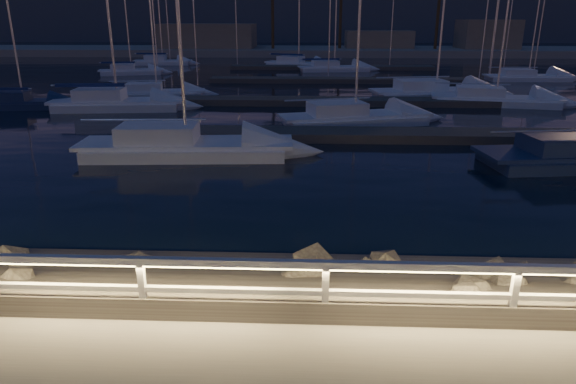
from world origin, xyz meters
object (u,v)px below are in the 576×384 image
Objects in this scene: sailboat_f at (351,116)px; sailboat_i at (130,71)px; sailboat_c at (492,98)px; sailboat_e at (21,102)px; sailboat_j at (154,92)px; sailboat_m at (161,61)px; sailboat_b at (181,145)px; sailboat_n at (297,63)px; sailboat_g at (432,91)px; sailboat_l at (526,76)px; sailboat_a at (114,102)px; guard_rail at (448,280)px; sailboat_k at (333,67)px.

sailboat_i is (-20.02, 24.30, -0.04)m from sailboat_f.
sailboat_c is 29.68m from sailboat_e.
sailboat_m is at bearing 94.22° from sailboat_j.
sailboat_j is at bearing -174.49° from sailboat_c.
sailboat_b is 21.72m from sailboat_c.
sailboat_n is (3.62, 40.00, -0.03)m from sailboat_b.
sailboat_n is (-10.09, 23.45, -0.02)m from sailboat_g.
sailboat_e is 26.96m from sailboat_g.
sailboat_n is (9.34, 24.21, 0.04)m from sailboat_j.
sailboat_c is 22.70m from sailboat_j.
sailboat_g reaches higher than sailboat_l.
sailboat_m reaches higher than sailboat_i.
sailboat_b is at bearing -133.52° from sailboat_l.
sailboat_b is (6.71, -10.75, -0.00)m from sailboat_a.
sailboat_n is at bearing 81.02° from sailboat_b.
sailboat_j reaches higher than guard_rail.
sailboat_c reaches higher than sailboat_i.
sailboat_f is at bearing -60.88° from sailboat_n.
sailboat_l is at bearing 72.40° from sailboat_c.
sailboat_b is 1.13× the size of sailboat_k.
sailboat_a is at bearing -10.73° from sailboat_e.
sailboat_c is 1.02× the size of sailboat_n.
sailboat_l reaches higher than sailboat_i.
sailboat_n is at bearing 94.13° from guard_rail.
sailboat_c reaches higher than sailboat_l.
sailboat_f is 28.64m from sailboat_k.
sailboat_f is at bearing 38.71° from sailboat_b.
sailboat_f is (-9.53, -6.93, 0.02)m from sailboat_c.
sailboat_n reaches higher than sailboat_l.
sailboat_j is at bearing 128.82° from sailboat_f.
guard_rail is 27.96m from sailboat_c.
sailboat_j is 25.95m from sailboat_n.
sailboat_g reaches higher than sailboat_f.
sailboat_i is (0.00, 20.00, 0.00)m from sailboat_e.
sailboat_c is at bearing -2.92° from sailboat_e.
sailboat_f is (14.06, -4.02, -0.03)m from sailboat_a.
sailboat_l is at bearing 21.86° from sailboat_a.
sailboat_f is at bearing -99.03° from sailboat_k.
sailboat_g reaches higher than sailboat_n.
sailboat_a is at bearing -162.09° from sailboat_c.
sailboat_a is 0.93× the size of sailboat_b.
sailboat_i is at bearing 140.51° from sailboat_g.
sailboat_c reaches higher than guard_rail.
sailboat_f reaches higher than sailboat_j.
sailboat_a reaches higher than sailboat_l.
sailboat_l is (7.51, 13.84, -0.03)m from sailboat_c.
sailboat_e is 31.60m from sailboat_k.
sailboat_i is (-12.68, 31.04, -0.07)m from sailboat_b.
sailboat_f is at bearing -45.22° from sailboat_j.
sailboat_k is 18.65m from sailboat_l.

